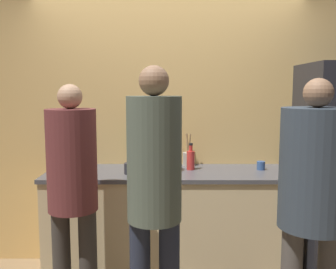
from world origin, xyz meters
name	(u,v)px	position (x,y,z in m)	size (l,w,h in m)	color
wall_back	(168,128)	(0.00, 0.71, 1.30)	(5.20, 0.06, 2.60)	#E0B266
counter	(168,223)	(0.00, 0.38, 0.48)	(2.12, 0.69, 0.96)	beige
person_left	(73,182)	(-0.67, -0.28, 1.02)	(0.35, 0.35, 1.71)	#38332D
person_center	(154,188)	(-0.08, -0.63, 1.07)	(0.33, 0.33, 1.81)	#232838
person_right	(314,188)	(0.88, -0.66, 1.08)	(0.42, 0.42, 1.74)	#4C4742
fruit_bowl	(166,165)	(-0.02, 0.41, 1.00)	(0.28, 0.28, 0.12)	brown
utensil_crock	(188,158)	(0.19, 0.61, 1.03)	(0.10, 0.10, 0.30)	#ADA393
bottle_red	(191,159)	(0.20, 0.43, 1.05)	(0.07, 0.07, 0.24)	red
cup_black	(129,168)	(-0.33, 0.25, 1.01)	(0.09, 0.09, 0.09)	#28282D
cup_blue	(261,166)	(0.83, 0.43, 1.00)	(0.07, 0.07, 0.08)	#335184
potted_plant	(143,150)	(-0.24, 0.61, 1.11)	(0.18, 0.18, 0.27)	beige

